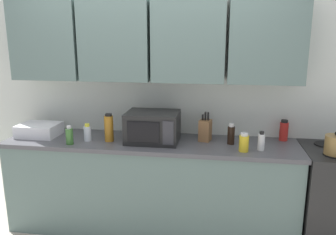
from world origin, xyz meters
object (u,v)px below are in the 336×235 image
at_px(bottle_yellow_mustard, 244,143).
at_px(bottle_white_jar, 261,142).
at_px(dish_rack, 39,130).
at_px(bottle_soy_dark, 231,135).
at_px(bottle_clear_tall, 88,133).
at_px(kettle, 336,145).
at_px(bottle_green_oil, 69,136).
at_px(bottle_amber_vinegar, 109,128).
at_px(knife_block, 205,130).
at_px(bottle_red_sauce, 284,131).
at_px(microwave, 153,127).

bearing_deg(bottle_yellow_mustard, bottle_white_jar, 20.01).
xyz_separation_m(dish_rack, bottle_soy_dark, (1.86, 0.02, 0.03)).
xyz_separation_m(bottle_clear_tall, bottle_yellow_mustard, (1.43, -0.09, 0.00)).
height_order(kettle, bottle_white_jar, kettle).
bearing_deg(bottle_green_oil, dish_rack, 153.07).
relative_size(bottle_amber_vinegar, bottle_yellow_mustard, 1.62).
bearing_deg(knife_block, kettle, -12.95).
bearing_deg(knife_block, bottle_red_sauce, 9.52).
bearing_deg(bottle_red_sauce, microwave, -169.59).
bearing_deg(bottle_yellow_mustard, kettle, 0.56).
bearing_deg(bottle_white_jar, dish_rack, 176.94).
xyz_separation_m(microwave, bottle_yellow_mustard, (0.82, -0.15, -0.06)).
bearing_deg(bottle_red_sauce, bottle_yellow_mustard, -135.90).
bearing_deg(knife_block, bottle_amber_vinegar, -170.39).
distance_m(bottle_red_sauce, bottle_yellow_mustard, 0.54).
bearing_deg(kettle, dish_rack, 176.61).
relative_size(kettle, knife_block, 0.69).
xyz_separation_m(kettle, knife_block, (-1.08, 0.25, 0.01)).
height_order(dish_rack, bottle_soy_dark, bottle_soy_dark).
height_order(bottle_white_jar, bottle_clear_tall, bottle_white_jar).
relative_size(bottle_amber_vinegar, bottle_green_oil, 1.51).
bearing_deg(dish_rack, microwave, -0.62).
bearing_deg(bottle_white_jar, knife_block, 157.71).
bearing_deg(bottle_red_sauce, bottle_soy_dark, -158.75).
distance_m(microwave, knife_block, 0.49).
height_order(kettle, bottle_amber_vinegar, bottle_amber_vinegar).
relative_size(dish_rack, bottle_white_jar, 2.27).
bearing_deg(bottle_amber_vinegar, bottle_white_jar, -2.11).
bearing_deg(bottle_red_sauce, knife_block, -170.48).
distance_m(bottle_white_jar, bottle_soy_dark, 0.28).
relative_size(bottle_soy_dark, bottle_green_oil, 1.11).
height_order(dish_rack, bottle_green_oil, bottle_green_oil).
bearing_deg(dish_rack, bottle_clear_tall, -8.68).
height_order(bottle_amber_vinegar, bottle_yellow_mustard, bottle_amber_vinegar).
relative_size(knife_block, bottle_soy_dark, 1.44).
bearing_deg(bottle_white_jar, bottle_yellow_mustard, -159.99).
xyz_separation_m(knife_block, bottle_clear_tall, (-1.09, -0.17, -0.03)).
relative_size(microwave, bottle_green_oil, 2.75).
bearing_deg(bottle_yellow_mustard, bottle_green_oil, -178.47).
relative_size(microwave, bottle_red_sauce, 2.42).
height_order(dish_rack, bottle_yellow_mustard, bottle_yellow_mustard).
bearing_deg(dish_rack, bottle_green_oil, -26.93).
bearing_deg(bottle_soy_dark, dish_rack, -179.43).
distance_m(bottle_yellow_mustard, bottle_green_oil, 1.55).
bearing_deg(microwave, bottle_white_jar, -5.93).
height_order(kettle, bottle_yellow_mustard, kettle).
bearing_deg(bottle_clear_tall, dish_rack, 171.32).
relative_size(bottle_amber_vinegar, bottle_soy_dark, 1.36).
bearing_deg(bottle_red_sauce, bottle_clear_tall, -170.91).
height_order(dish_rack, bottle_clear_tall, bottle_clear_tall).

